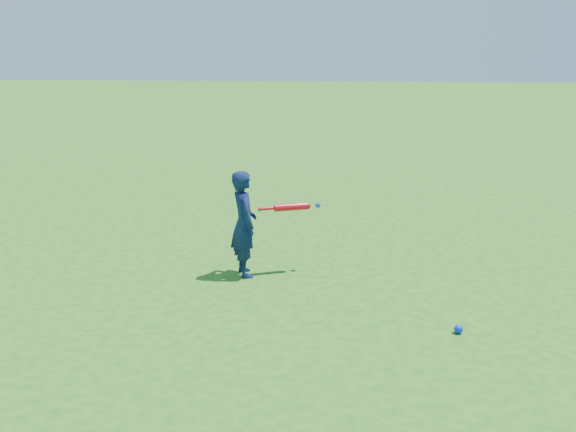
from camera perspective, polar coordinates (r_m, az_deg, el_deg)
The scene contains 4 objects.
ground at distance 6.99m, azimuth -6.67°, elevation -5.86°, with size 80.00×80.00×0.00m, color #256618.
child at distance 7.01m, azimuth -3.94°, elevation -0.69°, with size 0.43×0.28×1.17m, color #0E1B44.
ground_ball_blue at distance 5.95m, azimuth 14.92°, elevation -9.70°, with size 0.08×0.08×0.08m, color #0D2ADD.
bat_swing at distance 7.05m, azimuth 0.51°, elevation 0.82°, with size 0.68×0.30×0.08m.
Camera 1 is at (1.40, -6.39, 2.47)m, focal length 40.00 mm.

